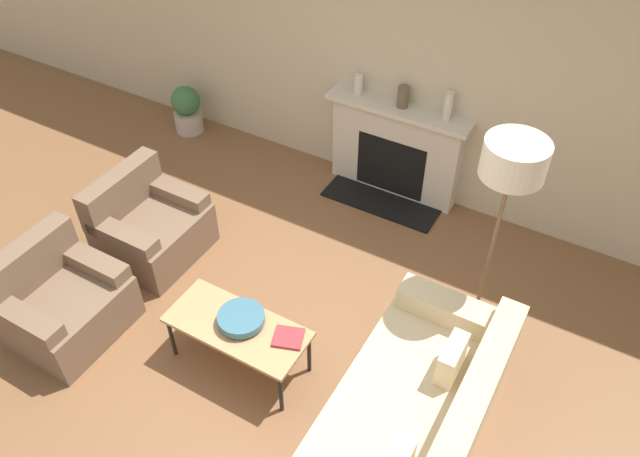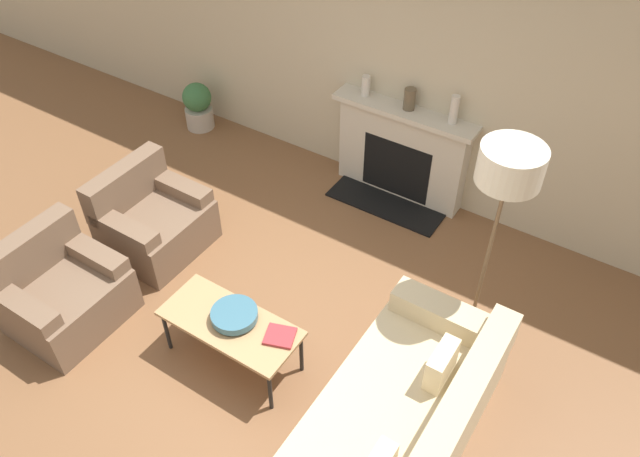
{
  "view_description": "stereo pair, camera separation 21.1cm",
  "coord_description": "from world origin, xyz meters",
  "px_view_note": "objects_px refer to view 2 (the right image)",
  "views": [
    {
      "loc": [
        1.95,
        -2.39,
        4.15
      ],
      "look_at": [
        -0.07,
        1.12,
        0.45
      ],
      "focal_mm": 35.0,
      "sensor_mm": 36.0,
      "label": 1
    },
    {
      "loc": [
        2.13,
        -2.28,
        4.15
      ],
      "look_at": [
        -0.07,
        1.12,
        0.45
      ],
      "focal_mm": 35.0,
      "sensor_mm": 36.0,
      "label": 2
    }
  ],
  "objects_px": {
    "armchair_far": "(153,221)",
    "couch": "(394,431)",
    "mantel_vase_left": "(366,86)",
    "mantel_vase_center_left": "(410,99)",
    "bowl": "(234,315)",
    "floor_lamp": "(508,178)",
    "book": "(280,336)",
    "mantel_vase_center_right": "(454,110)",
    "coffee_table": "(230,325)",
    "fireplace": "(401,154)",
    "potted_plant": "(198,106)",
    "armchair_near": "(62,292)"
  },
  "relations": [
    {
      "from": "book",
      "to": "floor_lamp",
      "type": "xyz_separation_m",
      "value": [
        1.07,
        1.18,
        1.16
      ]
    },
    {
      "from": "book",
      "to": "mantel_vase_center_left",
      "type": "bearing_deg",
      "value": 76.72
    },
    {
      "from": "bowl",
      "to": "potted_plant",
      "type": "distance_m",
      "value": 3.43
    },
    {
      "from": "bowl",
      "to": "book",
      "type": "height_order",
      "value": "bowl"
    },
    {
      "from": "fireplace",
      "to": "armchair_far",
      "type": "bearing_deg",
      "value": -128.4
    },
    {
      "from": "armchair_far",
      "to": "bowl",
      "type": "height_order",
      "value": "armchair_far"
    },
    {
      "from": "armchair_near",
      "to": "potted_plant",
      "type": "xyz_separation_m",
      "value": [
        -1.0,
        2.84,
        -0.02
      ]
    },
    {
      "from": "coffee_table",
      "to": "mantel_vase_center_right",
      "type": "xyz_separation_m",
      "value": [
        0.57,
        2.61,
        0.73
      ]
    },
    {
      "from": "armchair_near",
      "to": "bowl",
      "type": "bearing_deg",
      "value": -72.42
    },
    {
      "from": "bowl",
      "to": "mantel_vase_left",
      "type": "distance_m",
      "value": 2.66
    },
    {
      "from": "armchair_near",
      "to": "mantel_vase_center_right",
      "type": "bearing_deg",
      "value": -33.69
    },
    {
      "from": "book",
      "to": "mantel_vase_left",
      "type": "xyz_separation_m",
      "value": [
        -0.75,
        2.52,
        0.64
      ]
    },
    {
      "from": "mantel_vase_left",
      "to": "bowl",
      "type": "bearing_deg",
      "value": -81.95
    },
    {
      "from": "fireplace",
      "to": "mantel_vase_center_left",
      "type": "xyz_separation_m",
      "value": [
        0.02,
        0.02,
        0.62
      ]
    },
    {
      "from": "couch",
      "to": "floor_lamp",
      "type": "relative_size",
      "value": 1.09
    },
    {
      "from": "floor_lamp",
      "to": "mantel_vase_center_right",
      "type": "relative_size",
      "value": 6.65
    },
    {
      "from": "armchair_far",
      "to": "book",
      "type": "height_order",
      "value": "armchair_far"
    },
    {
      "from": "fireplace",
      "to": "mantel_vase_center_right",
      "type": "height_order",
      "value": "mantel_vase_center_right"
    },
    {
      "from": "floor_lamp",
      "to": "mantel_vase_center_left",
      "type": "relative_size",
      "value": 8.8
    },
    {
      "from": "fireplace",
      "to": "floor_lamp",
      "type": "distance_m",
      "value": 2.22
    },
    {
      "from": "couch",
      "to": "armchair_far",
      "type": "xyz_separation_m",
      "value": [
        -2.89,
        0.67,
        0.0
      ]
    },
    {
      "from": "book",
      "to": "mantel_vase_center_right",
      "type": "bearing_deg",
      "value": 66.61
    },
    {
      "from": "mantel_vase_left",
      "to": "mantel_vase_center_right",
      "type": "distance_m",
      "value": 0.92
    },
    {
      "from": "coffee_table",
      "to": "mantel_vase_left",
      "type": "relative_size",
      "value": 5.42
    },
    {
      "from": "floor_lamp",
      "to": "mantel_vase_center_right",
      "type": "bearing_deg",
      "value": 123.89
    },
    {
      "from": "floor_lamp",
      "to": "mantel_vase_left",
      "type": "relative_size",
      "value": 9.17
    },
    {
      "from": "floor_lamp",
      "to": "potted_plant",
      "type": "bearing_deg",
      "value": 163.67
    },
    {
      "from": "mantel_vase_left",
      "to": "mantel_vase_center_left",
      "type": "distance_m",
      "value": 0.47
    },
    {
      "from": "coffee_table",
      "to": "bowl",
      "type": "relative_size",
      "value": 3.07
    },
    {
      "from": "coffee_table",
      "to": "armchair_near",
      "type": "bearing_deg",
      "value": -163.83
    },
    {
      "from": "potted_plant",
      "to": "floor_lamp",
      "type": "bearing_deg",
      "value": -16.33
    },
    {
      "from": "mantel_vase_center_left",
      "to": "mantel_vase_center_right",
      "type": "height_order",
      "value": "mantel_vase_center_right"
    },
    {
      "from": "couch",
      "to": "coffee_table",
      "type": "xyz_separation_m",
      "value": [
        -1.43,
        0.03,
        0.12
      ]
    },
    {
      "from": "fireplace",
      "to": "bowl",
      "type": "relative_size",
      "value": 4.08
    },
    {
      "from": "floor_lamp",
      "to": "mantel_vase_left",
      "type": "xyz_separation_m",
      "value": [
        -1.82,
        1.34,
        -0.52
      ]
    },
    {
      "from": "armchair_far",
      "to": "floor_lamp",
      "type": "distance_m",
      "value": 3.27
    },
    {
      "from": "armchair_far",
      "to": "couch",
      "type": "bearing_deg",
      "value": -103.02
    },
    {
      "from": "armchair_near",
      "to": "floor_lamp",
      "type": "height_order",
      "value": "floor_lamp"
    },
    {
      "from": "coffee_table",
      "to": "mantel_vase_center_left",
      "type": "bearing_deg",
      "value": 87.32
    },
    {
      "from": "armchair_far",
      "to": "potted_plant",
      "type": "distance_m",
      "value": 2.05
    },
    {
      "from": "armchair_far",
      "to": "floor_lamp",
      "type": "xyz_separation_m",
      "value": [
        2.92,
        0.63,
        1.33
      ]
    },
    {
      "from": "mantel_vase_center_left",
      "to": "book",
      "type": "bearing_deg",
      "value": -83.68
    },
    {
      "from": "mantel_vase_left",
      "to": "mantel_vase_center_right",
      "type": "xyz_separation_m",
      "value": [
        0.92,
        0.0,
        0.04
      ]
    },
    {
      "from": "bowl",
      "to": "floor_lamp",
      "type": "xyz_separation_m",
      "value": [
        1.45,
        1.22,
        1.12
      ]
    },
    {
      "from": "bowl",
      "to": "book",
      "type": "distance_m",
      "value": 0.39
    },
    {
      "from": "armchair_far",
      "to": "mantel_vase_center_left",
      "type": "relative_size",
      "value": 4.14
    },
    {
      "from": "floor_lamp",
      "to": "mantel_vase_center_left",
      "type": "height_order",
      "value": "floor_lamp"
    },
    {
      "from": "mantel_vase_left",
      "to": "potted_plant",
      "type": "bearing_deg",
      "value": -174.82
    },
    {
      "from": "fireplace",
      "to": "couch",
      "type": "xyz_separation_m",
      "value": [
        1.33,
        -2.63,
        -0.19
      ]
    },
    {
      "from": "fireplace",
      "to": "armchair_far",
      "type": "relative_size",
      "value": 1.67
    }
  ]
}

